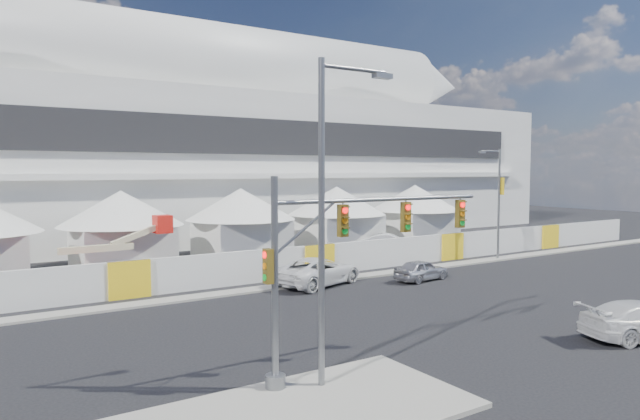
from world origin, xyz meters
TOP-DOWN VIEW (x-y plane):
  - ground at (0.00, 0.00)m, footprint 160.00×160.00m
  - median_island at (-6.00, -3.00)m, footprint 10.00×5.00m
  - far_curb at (20.00, 12.50)m, footprint 80.00×1.20m
  - stadium at (8.71, 41.50)m, footprint 80.00×24.80m
  - tent_row at (0.50, 24.00)m, footprint 53.40×8.40m
  - hoarding_fence at (6.00, 14.50)m, footprint 70.00×0.25m
  - scaffold_tower at (46.00, 36.00)m, footprint 4.40×4.40m
  - sedan_silver at (10.36, 9.60)m, footprint 1.99×3.99m
  - pickup_curb at (4.31, 11.91)m, footprint 4.44×6.49m
  - lot_car_a at (16.61, 20.07)m, footprint 4.15×4.64m
  - traffic_mast at (-3.63, -1.11)m, footprint 8.87×0.63m
  - streetlight_median at (-4.09, -1.70)m, footprint 2.76×0.28m
  - streetlight_curb at (20.74, 12.50)m, footprint 2.48×0.56m
  - boom_lift at (-7.30, 18.69)m, footprint 7.86×1.94m

SIDE VIEW (x-z plane):
  - ground at x=0.00m, z-range 0.00..0.00m
  - far_curb at x=20.00m, z-range 0.00..0.12m
  - median_island at x=-6.00m, z-range 0.00..0.15m
  - sedan_silver at x=10.36m, z-range 0.00..1.31m
  - lot_car_a at x=16.61m, z-range 0.00..1.53m
  - pickup_curb at x=4.31m, z-range 0.00..1.65m
  - hoarding_fence at x=6.00m, z-range 0.00..2.00m
  - boom_lift at x=-7.30m, z-range -0.92..3.06m
  - tent_row at x=0.50m, z-range 0.45..5.85m
  - traffic_mast at x=-3.63m, z-range 0.56..7.02m
  - streetlight_curb at x=20.74m, z-range 0.68..9.06m
  - streetlight_median at x=-4.09m, z-range 0.89..10.88m
  - scaffold_tower at x=46.00m, z-range 0.00..12.00m
  - stadium at x=8.71m, z-range -1.54..20.44m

